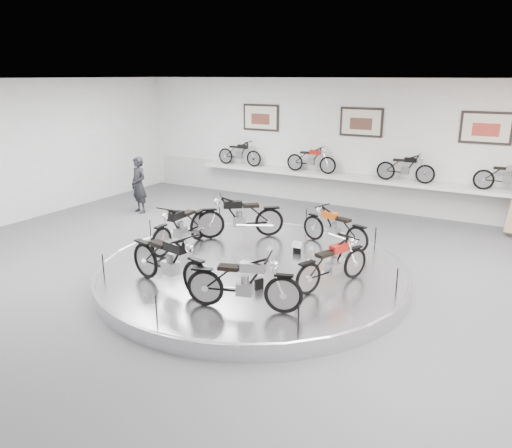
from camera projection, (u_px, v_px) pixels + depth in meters
The scene contains 21 objects.
floor at pixel (245, 284), 10.15m from camera, with size 16.00×16.00×0.00m, color #505052.
ceiling at pixel (244, 80), 9.00m from camera, with size 16.00×16.00×0.00m, color white.
wall_back at pixel (360, 145), 15.41m from camera, with size 16.00×16.00×0.00m, color white.
dado_band at pixel (357, 191), 15.81m from camera, with size 15.68×0.04×1.10m, color #BCBCBA.
display_platform at pixel (253, 272), 10.36m from camera, with size 6.40×6.40×0.30m, color silver.
platform_rim at pixel (253, 267), 10.33m from camera, with size 6.40×6.40×0.10m, color #B2B2BA.
shelf at pixel (355, 178), 15.45m from camera, with size 11.00×0.55×0.10m, color silver.
poster_left at pixel (261, 117), 16.83m from camera, with size 1.35×0.06×0.88m, color beige.
poster_center at pixel (361, 122), 15.18m from camera, with size 1.35×0.06×0.88m, color beige.
poster_right at pixel (486, 128), 13.53m from camera, with size 1.35×0.06×0.88m, color beige.
shelf_bike_a at pixel (239, 155), 17.31m from camera, with size 1.22×0.42×0.73m, color black, non-canonical shape.
shelf_bike_b at pixel (311, 161), 16.04m from camera, with size 1.22×0.42×0.73m, color maroon, non-canonical shape.
shelf_bike_c at pixel (405, 170), 14.62m from camera, with size 1.22×0.42×0.73m, color black, non-canonical shape.
shelf_bike_d at pixel (507, 179), 13.35m from camera, with size 1.22×0.42×0.73m, color #AFAFB4, non-canonical shape.
bike_a at pixel (333, 263), 9.19m from camera, with size 1.55×0.55×0.91m, color maroon, non-canonical shape.
bike_b at pixel (335, 227), 11.37m from camera, with size 1.54×0.54×0.90m, color #CB510E, non-canonical shape.
bike_c at pixel (240, 216), 11.96m from camera, with size 1.80×0.64×1.06m, color black, non-canonical shape.
bike_d at pixel (181, 226), 11.21m from camera, with size 1.75×0.62×1.03m, color black, non-canonical shape.
bike_e at pixel (170, 261), 9.07m from camera, with size 1.83×0.65×1.08m, color black, non-canonical shape.
bike_f at pixel (244, 282), 8.24m from camera, with size 1.68×0.59×0.99m, color #AFAFB4, non-canonical shape.
visitor at pixel (139, 185), 15.20m from camera, with size 0.63×0.41×1.72m, color black.
Camera 1 is at (4.81, -8.05, 4.08)m, focal length 35.00 mm.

